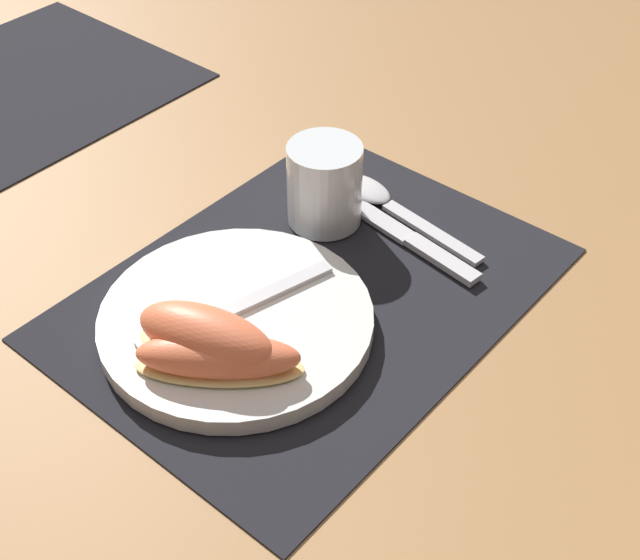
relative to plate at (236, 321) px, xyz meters
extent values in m
plane|color=#A37547|center=(0.08, -0.02, -0.01)|extent=(3.00, 3.00, 0.00)
cube|color=black|center=(0.08, -0.02, -0.01)|extent=(0.43, 0.32, 0.00)
cylinder|color=white|center=(0.00, 0.00, 0.00)|extent=(0.23, 0.23, 0.02)
cylinder|color=silver|center=(0.16, 0.04, 0.03)|extent=(0.07, 0.07, 0.08)
cylinder|color=#F9AD19|center=(0.16, 0.04, 0.00)|extent=(0.06, 0.06, 0.03)
cube|color=silver|center=(0.18, -0.08, 0.00)|extent=(0.03, 0.08, 0.01)
cube|color=silver|center=(0.20, 0.02, -0.01)|extent=(0.03, 0.12, 0.01)
cube|color=silver|center=(0.21, -0.05, -0.01)|extent=(0.03, 0.12, 0.01)
ellipsoid|color=silver|center=(0.22, 0.04, 0.00)|extent=(0.04, 0.07, 0.01)
cube|color=silver|center=(0.04, -0.01, 0.01)|extent=(0.11, 0.04, 0.00)
cube|color=silver|center=(-0.05, 0.02, 0.01)|extent=(0.07, 0.04, 0.00)
ellipsoid|color=#F4DB84|center=(-0.05, -0.01, 0.01)|extent=(0.09, 0.13, 0.01)
ellipsoid|color=#F2754C|center=(-0.05, -0.01, 0.03)|extent=(0.08, 0.13, 0.04)
ellipsoid|color=#F4DB84|center=(-0.05, -0.03, 0.01)|extent=(0.12, 0.13, 0.01)
ellipsoid|color=#F2754C|center=(-0.05, -0.03, 0.02)|extent=(0.11, 0.13, 0.03)
camera|label=1|loc=(-0.36, -0.40, 0.53)|focal=50.00mm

